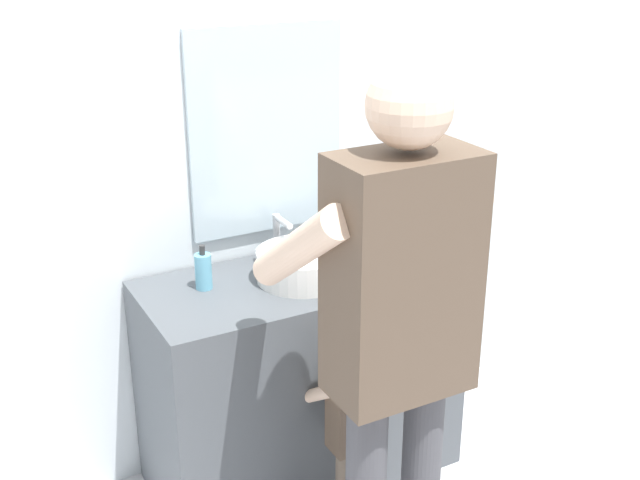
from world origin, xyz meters
The scene contains 8 objects.
back_wall centered at (0.00, 0.62, 1.35)m, with size 4.40×0.10×2.70m.
vanity_cabinet centered at (0.00, 0.30, 0.43)m, with size 1.18×0.54×0.86m, color #4C5156.
sink_basin centered at (0.00, 0.28, 0.91)m, with size 0.34×0.34×0.11m.
faucet centered at (0.00, 0.49, 0.94)m, with size 0.18×0.14×0.18m.
toothbrush_cup centered at (0.42, 0.37, 0.91)m, with size 0.07×0.07×0.21m.
soap_bottle centered at (-0.35, 0.38, 0.92)m, with size 0.06×0.06×0.17m.
child_toddler centered at (0.00, -0.10, 0.49)m, with size 0.25×0.25×0.82m.
adult_parent centered at (-0.06, -0.42, 1.06)m, with size 0.54×0.57×1.76m.
Camera 1 is at (-1.23, -2.12, 2.10)m, focal length 45.49 mm.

